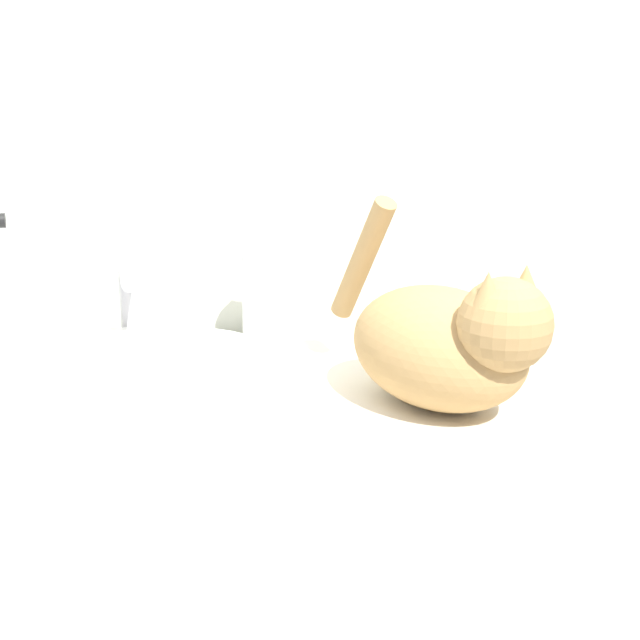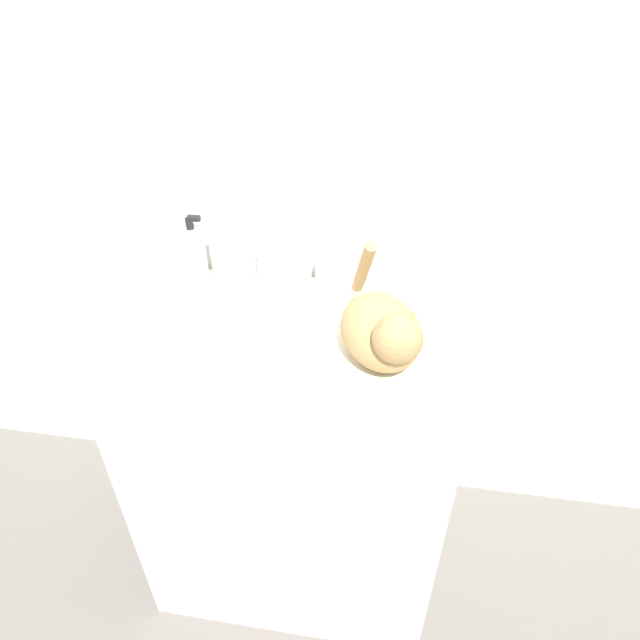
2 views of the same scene
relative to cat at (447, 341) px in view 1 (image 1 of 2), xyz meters
name	(u,v)px [view 1 (image 1 of 2)]	position (x,y,z in m)	size (l,w,h in m)	color
wall_back	(209,37)	(-0.20, 0.38, 0.33)	(6.00, 0.05, 2.50)	silver
sink_basin	(140,390)	(-0.34, 0.08, -0.06)	(0.35, 0.35, 0.05)	white
faucet	(130,319)	(-0.34, 0.26, -0.02)	(0.20, 0.10, 0.13)	silver
cat	(447,341)	(0.00, 0.00, 0.00)	(0.24, 0.35, 0.23)	tan
spray_bottle	(260,291)	(-0.16, 0.27, 0.00)	(0.05, 0.05, 0.17)	silver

